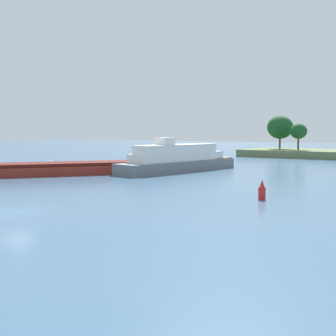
% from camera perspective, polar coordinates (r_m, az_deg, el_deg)
% --- Properties ---
extents(ground_plane, '(400.00, 400.00, 0.00)m').
position_cam_1_polar(ground_plane, '(40.32, -17.75, -5.10)').
color(ground_plane, '#3D607F').
extents(small_motorboat, '(2.00, 5.46, 0.86)m').
position_cam_1_polar(small_motorboat, '(89.60, -13.88, 0.45)').
color(small_motorboat, slate).
rests_on(small_motorboat, ground).
extents(white_riverboat, '(8.99, 24.02, 6.79)m').
position_cam_1_polar(white_riverboat, '(74.66, 1.25, 1.02)').
color(white_riverboat, slate).
rests_on(white_riverboat, ground).
extents(cargo_barge, '(31.60, 37.98, 5.90)m').
position_cam_1_polar(cargo_barge, '(70.78, -18.04, -0.17)').
color(cargo_barge, maroon).
rests_on(cargo_barge, ground).
extents(channel_buoy_red, '(0.70, 0.70, 1.90)m').
position_cam_1_polar(channel_buoy_red, '(45.86, 11.37, -2.76)').
color(channel_buoy_red, red).
rests_on(channel_buoy_red, ground).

